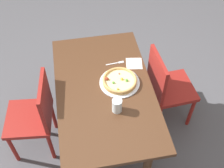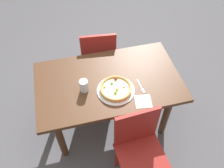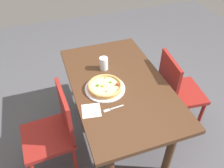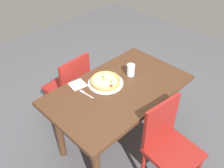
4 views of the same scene
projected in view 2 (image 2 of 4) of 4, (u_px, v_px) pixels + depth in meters
ground_plane at (109, 121)px, 2.77m from camera, size 6.00×6.00×0.00m
dining_table at (108, 88)px, 2.29m from camera, size 1.34×0.80×0.73m
chair_near at (98, 56)px, 2.79m from camera, size 0.44×0.44×0.87m
chair_far at (140, 149)px, 2.04m from camera, size 0.42×0.42×0.87m
plate at (116, 90)px, 2.13m from camera, size 0.34×0.34×0.01m
pizza at (116, 89)px, 2.11m from camera, size 0.29×0.29×0.05m
fork at (141, 87)px, 2.15m from camera, size 0.03×0.17×0.00m
drinking_glass at (84, 86)px, 2.09m from camera, size 0.08×0.08×0.12m
napkin at (143, 101)px, 2.05m from camera, size 0.16×0.16×0.00m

